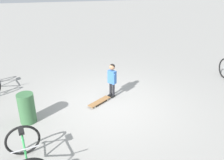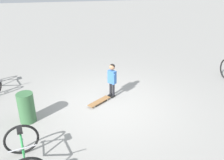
{
  "view_description": "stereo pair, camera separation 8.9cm",
  "coord_description": "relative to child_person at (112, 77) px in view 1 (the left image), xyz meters",
  "views": [
    {
      "loc": [
        5.88,
        -1.21,
        3.57
      ],
      "look_at": [
        -0.56,
        0.18,
        0.55
      ],
      "focal_mm": 38.91,
      "sensor_mm": 36.0,
      "label": 1
    },
    {
      "loc": [
        5.9,
        -1.12,
        3.57
      ],
      "look_at": [
        -0.56,
        0.18,
        0.55
      ],
      "focal_mm": 38.91,
      "sensor_mm": 36.0,
      "label": 2
    }
  ],
  "objects": [
    {
      "name": "skateboard",
      "position": [
        0.35,
        -0.45,
        -0.6
      ],
      "size": [
        0.63,
        0.74,
        0.07
      ],
      "color": "olive",
      "rests_on": "ground"
    },
    {
      "name": "trash_bin",
      "position": [
        0.88,
        -2.38,
        -0.26
      ],
      "size": [
        0.41,
        0.41,
        0.79
      ],
      "primitive_type": "cylinder",
      "color": "#38663D",
      "rests_on": "ground"
    },
    {
      "name": "child_person",
      "position": [
        0.0,
        0.0,
        0.0
      ],
      "size": [
        0.4,
        0.27,
        1.06
      ],
      "color": "black",
      "rests_on": "ground"
    },
    {
      "name": "ground_plane",
      "position": [
        0.56,
        -0.18,
        -0.66
      ],
      "size": [
        50.0,
        50.0,
        0.0
      ],
      "primitive_type": "plane",
      "color": "gray"
    },
    {
      "name": "bicycle_near",
      "position": [
        2.62,
        -2.22,
        -0.28
      ],
      "size": [
        1.2,
        0.93,
        0.85
      ],
      "color": "black",
      "rests_on": "ground"
    }
  ]
}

